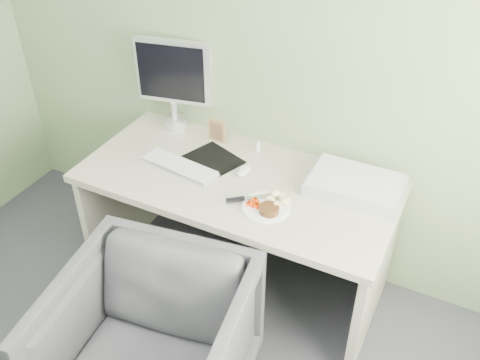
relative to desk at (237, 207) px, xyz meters
The scene contains 15 objects.
wall_back 0.89m from the desk, 90.00° to the left, with size 3.50×3.50×0.00m, color gray.
desk is the anchor object (origin of this frame).
plate 0.33m from the desk, 32.84° to the right, with size 0.23×0.23×0.01m, color white.
steak 0.38m from the desk, 35.24° to the right, with size 0.09×0.09×0.03m, color black.
potato_pile 0.35m from the desk, 21.16° to the right, with size 0.10×0.07×0.06m, color tan.
carrot_heap 0.32m from the desk, 43.26° to the right, with size 0.05×0.05×0.04m, color #F53D05.
steak_knife 0.28m from the desk, 55.13° to the right, with size 0.19×0.16×0.02m.
mousepad 0.28m from the desk, 156.79° to the left, with size 0.28×0.25×0.00m, color black.
keyboard 0.37m from the desk, 169.68° to the right, with size 0.41×0.12×0.02m, color white.
computer_mouse 0.21m from the desk, 74.81° to the left, with size 0.06×0.10×0.04m, color white.
photo_frame 0.45m from the desk, 134.23° to the left, with size 0.11×0.01×0.13m, color #A3784C.
eyedrop_bottle 0.35m from the desk, 92.40° to the left, with size 0.02×0.02×0.07m.
scanner 0.62m from the desk, 16.06° to the left, with size 0.44×0.30×0.07m, color #B7BABF.
monitor 0.79m from the desk, 150.32° to the left, with size 0.43×0.15×0.51m.
desk_chair 0.86m from the desk, 89.26° to the right, with size 0.78×0.80×0.73m, color #36353A.
Camera 1 is at (0.99, -0.30, 2.31)m, focal length 40.00 mm.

